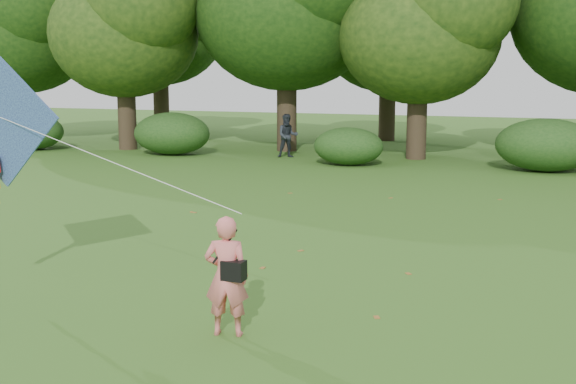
% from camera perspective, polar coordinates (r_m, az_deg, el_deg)
% --- Properties ---
extents(ground, '(100.00, 100.00, 0.00)m').
position_cam_1_polar(ground, '(10.29, -0.79, -10.20)').
color(ground, '#265114').
rests_on(ground, ground).
extents(man_kite_flyer, '(0.67, 0.52, 1.61)m').
position_cam_1_polar(man_kite_flyer, '(9.59, -4.88, -6.63)').
color(man_kite_flyer, '#E7706C').
rests_on(man_kite_flyer, ground).
extents(bystander_left, '(1.08, 0.99, 1.78)m').
position_cam_1_polar(bystander_left, '(29.70, -0.03, 4.46)').
color(bystander_left, '#23282F').
rests_on(bystander_left, ground).
extents(crossbody_bag, '(0.43, 0.20, 0.68)m').
position_cam_1_polar(crossbody_bag, '(9.49, -4.33, -6.13)').
color(crossbody_bag, black).
rests_on(crossbody_bag, ground).
extents(tree_line, '(54.70, 15.30, 9.48)m').
position_cam_1_polar(tree_line, '(32.00, 18.01, 12.81)').
color(tree_line, '#3A2D1E').
rests_on(tree_line, ground).
extents(shrub_band, '(39.15, 3.22, 1.88)m').
position_cam_1_polar(shrub_band, '(27.07, 11.78, 3.71)').
color(shrub_band, '#264919').
rests_on(shrub_band, ground).
extents(fallen_leaves, '(9.51, 10.83, 0.01)m').
position_cam_1_polar(fallen_leaves, '(16.22, 4.77, -2.90)').
color(fallen_leaves, brown).
rests_on(fallen_leaves, ground).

